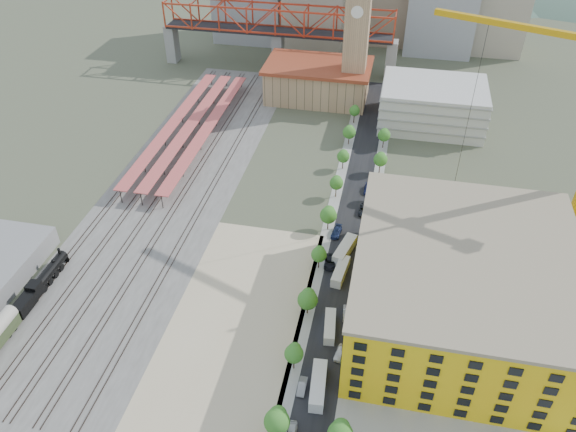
% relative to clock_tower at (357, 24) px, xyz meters
% --- Properties ---
extents(ground, '(400.00, 400.00, 0.00)m').
position_rel_clock_tower_xyz_m(ground, '(-8.00, -79.99, -28.70)').
color(ground, '#474C38').
rests_on(ground, ground).
extents(ballast_strip, '(36.00, 165.00, 0.06)m').
position_rel_clock_tower_xyz_m(ballast_strip, '(-44.00, -62.49, -28.67)').
color(ballast_strip, '#605E59').
rests_on(ballast_strip, ground).
extents(dirt_lot, '(28.00, 67.00, 0.06)m').
position_rel_clock_tower_xyz_m(dirt_lot, '(-12.00, -111.49, -28.67)').
color(dirt_lot, tan).
rests_on(dirt_lot, ground).
extents(street_asphalt, '(12.00, 170.00, 0.06)m').
position_rel_clock_tower_xyz_m(street_asphalt, '(8.00, -64.99, -28.67)').
color(street_asphalt, black).
rests_on(street_asphalt, ground).
extents(sidewalk_west, '(3.00, 170.00, 0.04)m').
position_rel_clock_tower_xyz_m(sidewalk_west, '(2.50, -64.99, -28.68)').
color(sidewalk_west, gray).
rests_on(sidewalk_west, ground).
extents(sidewalk_east, '(3.00, 170.00, 0.04)m').
position_rel_clock_tower_xyz_m(sidewalk_east, '(13.50, -64.99, -28.68)').
color(sidewalk_east, gray).
rests_on(sidewalk_east, ground).
extents(construction_pad, '(50.00, 90.00, 0.06)m').
position_rel_clock_tower_xyz_m(construction_pad, '(37.00, -99.99, -28.67)').
color(construction_pad, gray).
rests_on(construction_pad, ground).
extents(rail_tracks, '(26.56, 160.00, 0.18)m').
position_rel_clock_tower_xyz_m(rail_tracks, '(-45.80, -62.49, -28.55)').
color(rail_tracks, '#382B23').
rests_on(rail_tracks, ground).
extents(platform_canopies, '(16.00, 80.00, 4.12)m').
position_rel_clock_tower_xyz_m(platform_canopies, '(-49.00, -34.99, -24.70)').
color(platform_canopies, '#BD4F48').
rests_on(platform_canopies, ground).
extents(station_hall, '(38.00, 24.00, 13.10)m').
position_rel_clock_tower_xyz_m(station_hall, '(-13.00, 2.01, -22.03)').
color(station_hall, tan).
rests_on(station_hall, ground).
extents(clock_tower, '(12.00, 12.00, 52.00)m').
position_rel_clock_tower_xyz_m(clock_tower, '(0.00, 0.00, 0.00)').
color(clock_tower, tan).
rests_on(clock_tower, ground).
extents(parking_garage, '(34.00, 26.00, 14.00)m').
position_rel_clock_tower_xyz_m(parking_garage, '(28.00, -9.99, -21.70)').
color(parking_garage, silver).
rests_on(parking_garage, ground).
extents(truss_bridge, '(94.00, 9.60, 25.60)m').
position_rel_clock_tower_xyz_m(truss_bridge, '(-33.00, 25.01, -9.83)').
color(truss_bridge, gray).
rests_on(truss_bridge, ground).
extents(construction_building, '(44.60, 50.60, 18.80)m').
position_rel_clock_tower_xyz_m(construction_building, '(34.00, -99.99, -19.29)').
color(construction_building, yellow).
rests_on(construction_building, ground).
extents(street_trees, '(15.40, 124.40, 8.00)m').
position_rel_clock_tower_xyz_m(street_trees, '(8.00, -74.99, -28.70)').
color(street_trees, '#246B20').
rests_on(street_trees, ground).
extents(distant_hills, '(647.00, 264.00, 227.00)m').
position_rel_clock_tower_xyz_m(distant_hills, '(37.28, 180.01, -108.23)').
color(distant_hills, '#4C6B59').
rests_on(distant_hills, ground).
extents(locomotive, '(2.73, 21.09, 5.27)m').
position_rel_clock_tower_xyz_m(locomotive, '(-58.00, -109.44, -26.73)').
color(locomotive, black).
rests_on(locomotive, ground).
extents(site_trailer_a, '(3.48, 10.51, 2.83)m').
position_rel_clock_tower_xyz_m(site_trailer_a, '(8.00, -124.05, -27.28)').
color(site_trailer_a, silver).
rests_on(site_trailer_a, ground).
extents(site_trailer_b, '(3.14, 8.80, 2.36)m').
position_rel_clock_tower_xyz_m(site_trailer_b, '(8.00, -108.84, -27.52)').
color(site_trailer_b, silver).
rests_on(site_trailer_b, ground).
extents(site_trailer_c, '(3.56, 9.52, 2.54)m').
position_rel_clock_tower_xyz_m(site_trailer_c, '(8.00, -91.66, -27.43)').
color(site_trailer_c, silver).
rests_on(site_trailer_c, ground).
extents(site_trailer_d, '(5.17, 10.58, 2.80)m').
position_rel_clock_tower_xyz_m(site_trailer_d, '(8.00, -83.82, -27.30)').
color(site_trailer_d, silver).
rests_on(site_trailer_d, ground).
extents(car_0, '(2.10, 4.39, 1.45)m').
position_rel_clock_tower_xyz_m(car_0, '(5.00, -134.05, -27.97)').
color(car_0, silver).
rests_on(car_0, ground).
extents(car_1, '(1.53, 4.36, 1.44)m').
position_rel_clock_tower_xyz_m(car_1, '(5.00, -124.38, -27.98)').
color(car_1, gray).
rests_on(car_1, ground).
extents(car_2, '(3.14, 5.92, 1.59)m').
position_rel_clock_tower_xyz_m(car_2, '(5.00, -88.40, -27.90)').
color(car_2, black).
rests_on(car_2, ground).
extents(car_3, '(2.63, 5.45, 1.53)m').
position_rel_clock_tower_xyz_m(car_3, '(5.00, -76.64, -27.93)').
color(car_3, '#1A254C').
rests_on(car_3, ground).
extents(car_4, '(2.48, 4.68, 1.52)m').
position_rel_clock_tower_xyz_m(car_4, '(11.00, -115.00, -27.94)').
color(car_4, white).
rests_on(car_4, ground).
extents(car_5, '(1.98, 4.64, 1.49)m').
position_rel_clock_tower_xyz_m(car_5, '(11.00, -104.01, -27.95)').
color(car_5, '#AAAAB0').
rests_on(car_5, ground).
extents(car_6, '(3.00, 5.86, 1.59)m').
position_rel_clock_tower_xyz_m(car_6, '(11.00, -65.75, -27.90)').
color(car_6, black).
rests_on(car_6, ground).
extents(car_7, '(2.08, 4.97, 1.43)m').
position_rel_clock_tower_xyz_m(car_7, '(11.00, -55.56, -27.98)').
color(car_7, navy).
rests_on(car_7, ground).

